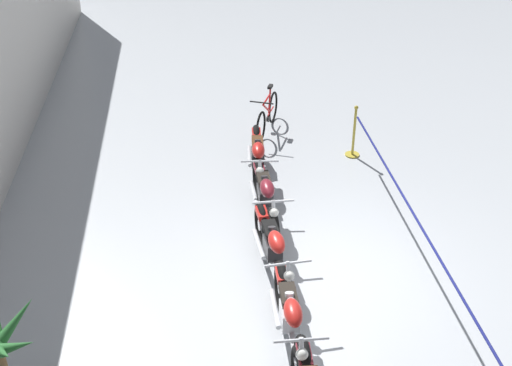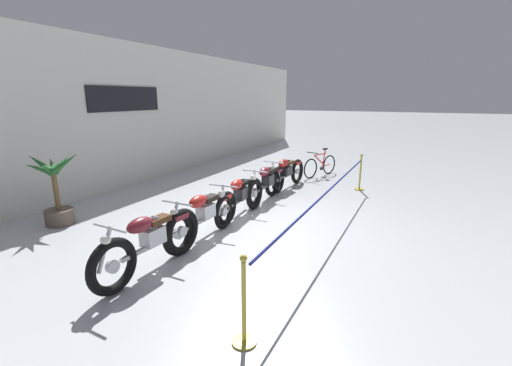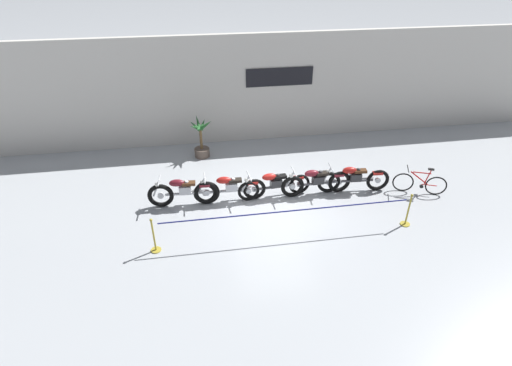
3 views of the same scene
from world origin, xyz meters
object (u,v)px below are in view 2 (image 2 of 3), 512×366
Objects in this scene: motorcycle_red_2 at (240,196)px; bicycle at (320,166)px; potted_palm_left_of_row at (56,193)px; stanchion_far_left at (310,218)px; motorcycle_red_1 at (204,215)px; stanchion_mid_left at (360,178)px; motorcycle_red_4 at (286,173)px; motorcycle_maroon_3 at (267,183)px; motorcycle_maroon_0 at (150,242)px.

bicycle is at bearing -6.34° from motorcycle_red_2.
motorcycle_red_2 is 1.51× the size of bicycle.
potted_palm_left_of_row reaches higher than motorcycle_red_2.
stanchion_far_left reaches higher than motorcycle_red_2.
potted_palm_left_of_row reaches higher than motorcycle_red_1.
potted_palm_left_of_row reaches higher than stanchion_mid_left.
motorcycle_red_2 is 1.00× the size of motorcycle_red_4.
stanchion_far_left is (-3.94, -1.96, 0.22)m from motorcycle_red_4.
potted_palm_left_of_row is 7.72m from stanchion_mid_left.
motorcycle_red_4 is 0.34× the size of stanchion_far_left.
stanchion_mid_left is at bearing -22.42° from motorcycle_red_1.
motorcycle_red_4 is (4.04, -0.07, 0.01)m from motorcycle_red_1.
potted_palm_left_of_row is (-6.87, 3.72, 0.33)m from bicycle.
potted_palm_left_of_row is (-4.77, 3.28, 0.21)m from motorcycle_red_4.
motorcycle_maroon_3 reaches higher than motorcycle_red_1.
stanchion_mid_left is at bearing -30.26° from motorcycle_red_2.
stanchion_far_left is at bearing -143.49° from motorcycle_maroon_3.
motorcycle_red_2 is (2.85, 0.01, -0.01)m from motorcycle_maroon_0.
potted_palm_left_of_row is at bearing 102.86° from motorcycle_red_1.
motorcycle_maroon_3 reaches higher than motorcycle_red_2.
potted_palm_left_of_row reaches higher than stanchion_far_left.
motorcycle_maroon_0 is at bearing 179.36° from motorcycle_maroon_3.
motorcycle_red_1 is 6.16m from bicycle.
motorcycle_maroon_0 is 1.42m from motorcycle_red_1.
motorcycle_red_2 is 3.86m from potted_palm_left_of_row.
motorcycle_maroon_3 is at bearing -0.98° from motorcycle_red_1.
motorcycle_red_1 reaches higher than bicycle.
motorcycle_maroon_3 is (1.36, -0.06, 0.00)m from motorcycle_red_2.
motorcycle_red_1 is 2.16× the size of stanchion_mid_left.
motorcycle_maroon_0 reaches higher than motorcycle_red_2.
motorcycle_red_4 is (1.25, -0.03, 0.01)m from motorcycle_maroon_3.
motorcycle_red_1 is 5.34m from stanchion_mid_left.
motorcycle_red_4 is at bearing -1.83° from motorcycle_red_2.
stanchion_mid_left reaches higher than motorcycle_maroon_0.
motorcycle_red_2 is 1.51× the size of potted_palm_left_of_row.
motorcycle_red_2 is 2.27× the size of stanchion_mid_left.
motorcycle_maroon_3 is at bearing -2.44° from motorcycle_red_2.
stanchion_far_left is (-6.04, -1.52, 0.33)m from bicycle.
stanchion_far_left is at bearing -122.90° from motorcycle_red_2.
motorcycle_red_2 is 1.36m from motorcycle_maroon_3.
stanchion_far_left is at bearing -53.12° from motorcycle_maroon_0.
motorcycle_red_4 is 4.40m from stanchion_far_left.
bicycle is at bearing 14.15° from stanchion_far_left.
motorcycle_maroon_3 is at bearing -42.74° from potted_palm_left_of_row.
motorcycle_maroon_3 is 4.79m from potted_palm_left_of_row.
motorcycle_red_2 is at bearing 178.17° from motorcycle_red_4.
stanchion_mid_left reaches higher than bicycle.
motorcycle_red_2 is at bearing 0.41° from motorcycle_red_1.
motorcycle_red_1 is 3.29m from potted_palm_left_of_row.
motorcycle_maroon_0 is 0.93× the size of motorcycle_red_4.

